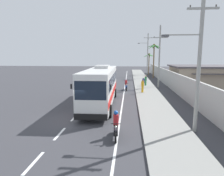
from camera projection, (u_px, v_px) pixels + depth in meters
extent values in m
plane|color=#3A3A3F|center=(73.00, 120.00, 15.22)|extent=(160.00, 160.00, 0.00)
cube|color=gray|center=(149.00, 95.00, 24.46)|extent=(3.20, 90.00, 0.14)
cube|color=white|center=(34.00, 163.00, 9.06)|extent=(0.16, 2.00, 0.01)
cube|color=white|center=(60.00, 134.00, 12.44)|extent=(0.16, 2.00, 0.01)
cube|color=white|center=(75.00, 117.00, 15.82)|extent=(0.16, 2.00, 0.01)
cube|color=white|center=(84.00, 106.00, 19.19)|extent=(0.16, 2.00, 0.01)
cube|color=white|center=(91.00, 99.00, 22.57)|extent=(0.16, 2.00, 0.01)
cube|color=white|center=(96.00, 93.00, 25.95)|extent=(0.16, 2.00, 0.01)
cube|color=white|center=(100.00, 89.00, 29.32)|extent=(0.16, 2.00, 0.01)
cube|color=white|center=(103.00, 86.00, 32.70)|extent=(0.16, 2.00, 0.01)
cube|color=white|center=(105.00, 83.00, 36.08)|extent=(0.16, 2.00, 0.01)
cube|color=white|center=(108.00, 81.00, 39.45)|extent=(0.16, 2.00, 0.01)
cube|color=white|center=(109.00, 79.00, 42.83)|extent=(0.16, 2.00, 0.01)
cube|color=white|center=(111.00, 77.00, 46.21)|extent=(0.16, 2.00, 0.01)
cube|color=white|center=(112.00, 76.00, 49.58)|extent=(0.16, 2.00, 0.01)
cube|color=white|center=(113.00, 74.00, 52.96)|extent=(0.16, 2.00, 0.01)
cube|color=white|center=(114.00, 73.00, 56.33)|extent=(0.16, 2.00, 0.01)
cube|color=white|center=(115.00, 72.00, 59.71)|extent=(0.16, 2.00, 0.01)
cube|color=white|center=(116.00, 71.00, 63.09)|extent=(0.16, 2.00, 0.01)
cube|color=white|center=(125.00, 89.00, 29.65)|extent=(0.14, 70.00, 0.01)
cube|color=#B2B2AD|center=(174.00, 81.00, 27.87)|extent=(0.24, 60.00, 2.59)
cube|color=white|center=(101.00, 85.00, 19.69)|extent=(2.69, 12.12, 3.21)
cube|color=#192333|center=(101.00, 79.00, 19.80)|extent=(2.70, 11.16, 1.03)
cube|color=#192333|center=(90.00, 91.00, 13.70)|extent=(2.25, 0.15, 1.35)
cube|color=red|center=(101.00, 92.00, 19.81)|extent=(2.72, 11.88, 0.58)
cube|color=black|center=(91.00, 117.00, 13.92)|extent=(2.40, 0.21, 0.44)
cube|color=#B7B7B7|center=(103.00, 67.00, 20.90)|extent=(1.40, 2.68, 0.28)
cube|color=black|center=(111.00, 87.00, 13.78)|extent=(0.12, 0.08, 0.36)
cube|color=black|center=(71.00, 86.00, 13.97)|extent=(0.12, 0.08, 0.36)
cylinder|color=black|center=(110.00, 111.00, 15.68)|extent=(0.34, 1.05, 1.04)
cylinder|color=black|center=(80.00, 110.00, 15.84)|extent=(0.34, 1.05, 1.04)
cylinder|color=black|center=(115.00, 93.00, 23.41)|extent=(0.34, 1.05, 1.04)
cylinder|color=black|center=(95.00, 93.00, 23.57)|extent=(0.34, 1.05, 1.04)
cylinder|color=black|center=(116.00, 138.00, 11.11)|extent=(0.13, 0.60, 0.60)
cylinder|color=black|center=(116.00, 129.00, 12.45)|extent=(0.15, 0.61, 0.60)
cube|color=black|center=(116.00, 130.00, 11.70)|extent=(0.30, 1.11, 0.36)
cube|color=black|center=(116.00, 125.00, 11.96)|extent=(0.27, 0.61, 0.12)
cylinder|color=gray|center=(116.00, 132.00, 11.18)|extent=(0.08, 0.32, 0.67)
cylinder|color=black|center=(116.00, 124.00, 11.21)|extent=(0.56, 0.07, 0.04)
sphere|color=#EAEACC|center=(116.00, 127.00, 11.11)|extent=(0.14, 0.14, 0.14)
cylinder|color=red|center=(116.00, 120.00, 11.86)|extent=(0.32, 0.32, 0.65)
sphere|color=blue|center=(116.00, 113.00, 11.79)|extent=(0.26, 0.26, 0.26)
cylinder|color=black|center=(126.00, 89.00, 27.69)|extent=(0.15, 0.61, 0.60)
cylinder|color=black|center=(126.00, 87.00, 29.03)|extent=(0.17, 0.61, 0.60)
cube|color=#1947B2|center=(126.00, 87.00, 28.27)|extent=(0.33, 1.12, 0.36)
cube|color=black|center=(126.00, 85.00, 28.54)|extent=(0.29, 0.62, 0.12)
cylinder|color=gray|center=(126.00, 87.00, 27.76)|extent=(0.09, 0.32, 0.67)
cylinder|color=black|center=(126.00, 83.00, 27.78)|extent=(0.56, 0.08, 0.04)
sphere|color=#EAEACC|center=(126.00, 84.00, 27.69)|extent=(0.14, 0.14, 0.14)
cylinder|color=red|center=(126.00, 83.00, 28.43)|extent=(0.32, 0.32, 0.68)
sphere|color=white|center=(126.00, 79.00, 28.36)|extent=(0.26, 0.26, 0.26)
cylinder|color=beige|center=(143.00, 86.00, 28.47)|extent=(0.28, 0.28, 0.83)
cylinder|color=navy|center=(143.00, 81.00, 28.35)|extent=(0.36, 0.36, 0.66)
sphere|color=beige|center=(143.00, 78.00, 28.28)|extent=(0.20, 0.20, 0.20)
cylinder|color=gold|center=(142.00, 89.00, 25.81)|extent=(0.28, 0.28, 0.82)
cylinder|color=gold|center=(143.00, 84.00, 25.69)|extent=(0.36, 0.36, 0.65)
sphere|color=#9E704C|center=(143.00, 80.00, 25.62)|extent=(0.23, 0.23, 0.23)
cylinder|color=#2D7A47|center=(146.00, 83.00, 31.90)|extent=(0.28, 0.28, 0.78)
cylinder|color=#2D7A47|center=(146.00, 79.00, 31.78)|extent=(0.36, 0.36, 0.62)
sphere|color=#9E704C|center=(146.00, 76.00, 31.72)|extent=(0.25, 0.25, 0.25)
cylinder|color=#9E9E99|center=(199.00, 64.00, 12.15)|extent=(0.24, 0.24, 8.73)
cube|color=#9E9E99|center=(203.00, 8.00, 11.62)|extent=(1.84, 0.12, 0.12)
cylinder|color=#4C4742|center=(190.00, 6.00, 11.66)|extent=(0.08, 0.08, 0.16)
cylinder|color=#4C4742|center=(216.00, 6.00, 11.54)|extent=(0.08, 0.08, 0.16)
cylinder|color=#9E9E99|center=(183.00, 35.00, 11.95)|extent=(2.14, 0.09, 0.09)
cube|color=#4C4C51|center=(165.00, 36.00, 12.06)|extent=(0.44, 0.24, 0.14)
cylinder|color=#9E9E99|center=(159.00, 57.00, 30.06)|extent=(0.24, 0.24, 9.41)
cube|color=#9E9E99|center=(160.00, 38.00, 29.60)|extent=(2.19, 0.12, 0.12)
cylinder|color=#4C4742|center=(154.00, 37.00, 29.66)|extent=(0.08, 0.08, 0.16)
cylinder|color=#4C4742|center=(166.00, 37.00, 29.51)|extent=(0.08, 0.08, 0.16)
cylinder|color=#9E9E99|center=(148.00, 55.00, 48.01)|extent=(0.24, 0.24, 10.26)
cube|color=#9E9E99|center=(148.00, 38.00, 47.35)|extent=(2.05, 0.12, 0.12)
cylinder|color=#4C4742|center=(145.00, 37.00, 47.41)|extent=(0.08, 0.08, 0.16)
cylinder|color=#4C4742|center=(152.00, 37.00, 47.26)|extent=(0.08, 0.08, 0.16)
cylinder|color=#9E9E99|center=(143.00, 43.00, 47.65)|extent=(2.24, 0.09, 0.09)
cube|color=#4C4C51|center=(139.00, 43.00, 47.75)|extent=(0.44, 0.24, 0.14)
cylinder|color=brown|center=(154.00, 62.00, 43.39)|extent=(0.27, 0.27, 7.14)
ellipsoid|color=#337F33|center=(158.00, 47.00, 42.73)|extent=(1.55, 0.52, 0.95)
ellipsoid|color=#337F33|center=(156.00, 47.00, 43.32)|extent=(1.38, 1.32, 0.90)
ellipsoid|color=#337F33|center=(154.00, 47.00, 43.62)|extent=(0.44, 1.62, 0.78)
ellipsoid|color=#337F33|center=(151.00, 46.00, 43.36)|extent=(1.57, 1.25, 0.54)
ellipsoid|color=#337F33|center=(151.00, 47.00, 42.61)|extent=(1.51, 1.01, 0.98)
ellipsoid|color=#337F33|center=(153.00, 46.00, 42.11)|extent=(0.86, 1.69, 0.59)
ellipsoid|color=#337F33|center=(157.00, 46.00, 42.19)|extent=(1.34, 1.50, 0.60)
sphere|color=brown|center=(154.00, 45.00, 42.81)|extent=(0.56, 0.56, 0.56)
cylinder|color=brown|center=(149.00, 65.00, 51.05)|extent=(0.24, 0.24, 5.24)
ellipsoid|color=#3D893D|center=(152.00, 56.00, 50.69)|extent=(1.63, 0.53, 0.87)
ellipsoid|color=#3D893D|center=(149.00, 56.00, 51.41)|extent=(0.61, 1.62, 0.89)
ellipsoid|color=#3D893D|center=(146.00, 56.00, 51.13)|extent=(1.55, 1.14, 0.87)
ellipsoid|color=#3D893D|center=(147.00, 55.00, 50.21)|extent=(1.48, 1.33, 0.76)
ellipsoid|color=#3D893D|center=(151.00, 55.00, 49.89)|extent=(0.97, 1.68, 0.67)
sphere|color=brown|center=(149.00, 54.00, 50.62)|extent=(0.56, 0.56, 0.56)
cube|color=tan|center=(209.00, 76.00, 32.28)|extent=(11.48, 7.81, 3.08)
cube|color=#4C474C|center=(210.00, 66.00, 32.01)|extent=(12.16, 8.27, 0.24)
cube|color=#4C474C|center=(221.00, 74.00, 27.97)|extent=(8.03, 0.80, 0.10)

